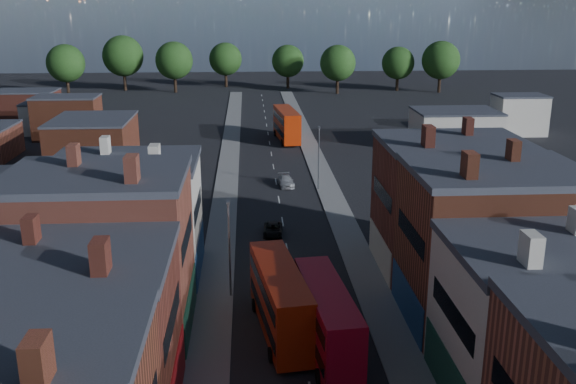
{
  "coord_description": "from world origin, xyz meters",
  "views": [
    {
      "loc": [
        -3.54,
        -17.61,
        23.11
      ],
      "look_at": [
        0.0,
        38.57,
        6.21
      ],
      "focal_mm": 40.0,
      "sensor_mm": 36.0,
      "label": 1
    }
  ],
  "objects": [
    {
      "name": "pavement_west",
      "position": [
        -6.5,
        50.0,
        0.06
      ],
      "size": [
        3.0,
        200.0,
        0.12
      ],
      "primitive_type": "cube",
      "color": "gray",
      "rests_on": "ground"
    },
    {
      "name": "bus_0",
      "position": [
        -1.5,
        23.83,
        2.68
      ],
      "size": [
        4.17,
        11.73,
        4.96
      ],
      "rotation": [
        0.0,
        0.0,
        0.14
      ],
      "color": "#A52109",
      "rests_on": "ground"
    },
    {
      "name": "pavement_east",
      "position": [
        6.5,
        50.0,
        0.06
      ],
      "size": [
        3.0,
        200.0,
        0.12
      ],
      "primitive_type": "cube",
      "color": "gray",
      "rests_on": "ground"
    },
    {
      "name": "car_3",
      "position": [
        1.2,
        62.01,
        0.65
      ],
      "size": [
        2.17,
        4.59,
        1.29
      ],
      "primitive_type": "imported",
      "rotation": [
        0.0,
        0.0,
        0.08
      ],
      "color": "#B9B9B9",
      "rests_on": "ground"
    },
    {
      "name": "lamp_post_3",
      "position": [
        5.2,
        60.0,
        4.7
      ],
      "size": [
        0.25,
        0.7,
        8.12
      ],
      "color": "slate",
      "rests_on": "ground"
    },
    {
      "name": "bus_2",
      "position": [
        2.99,
        89.77,
        2.87
      ],
      "size": [
        4.07,
        12.56,
        5.33
      ],
      "rotation": [
        0.0,
        0.0,
        0.1
      ],
      "color": "#B62808",
      "rests_on": "ground"
    },
    {
      "name": "lamp_post_2",
      "position": [
        -5.2,
        30.0,
        4.7
      ],
      "size": [
        0.25,
        0.7,
        8.12
      ],
      "color": "slate",
      "rests_on": "ground"
    },
    {
      "name": "car_2",
      "position": [
        -1.2,
        44.02,
        0.57
      ],
      "size": [
        2.19,
        4.23,
        1.14
      ],
      "primitive_type": "imported",
      "rotation": [
        0.0,
        0.0,
        -0.07
      ],
      "color": "black",
      "rests_on": "ground"
    },
    {
      "name": "bus_1",
      "position": [
        1.5,
        20.94,
        2.58
      ],
      "size": [
        3.6,
        11.26,
        4.78
      ],
      "rotation": [
        0.0,
        0.0,
        0.1
      ],
      "color": "#A3091E",
      "rests_on": "ground"
    }
  ]
}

